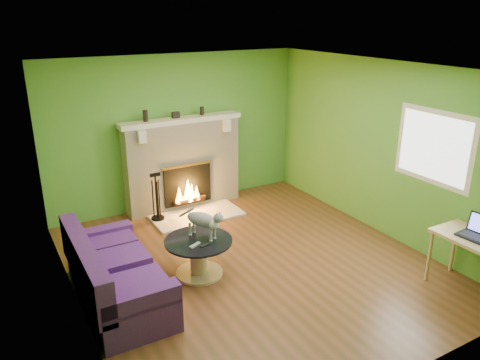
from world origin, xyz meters
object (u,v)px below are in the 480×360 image
object	(u,v)px
desk	(477,245)
cat	(202,223)
sofa	(113,277)
coffee_table	(199,255)

from	to	relation	value
desk	cat	xyz separation A→B (m)	(-2.61, 2.06, 0.06)
desk	cat	world-z (taller)	cat
sofa	desk	bearing A→B (deg)	-27.18
coffee_table	sofa	bearing A→B (deg)	-177.43
sofa	cat	world-z (taller)	cat
desk	sofa	bearing A→B (deg)	152.82
coffee_table	desk	bearing A→B (deg)	-36.70
sofa	desk	distance (m)	4.29
coffee_table	desk	world-z (taller)	desk
desk	cat	distance (m)	3.32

